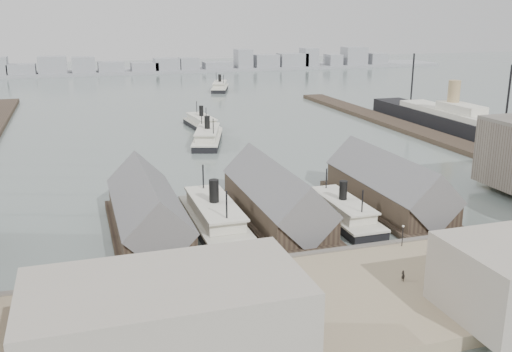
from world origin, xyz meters
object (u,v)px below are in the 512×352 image
object	(u,v)px
ferry_docked_west	(215,217)
horse_cart_left	(84,312)
horse_cart_center	(252,301)
ocean_steamer	(452,120)

from	to	relation	value
ferry_docked_west	horse_cart_left	world-z (taller)	ferry_docked_west
ferry_docked_west	horse_cart_center	distance (m)	35.72
ocean_steamer	horse_cart_center	world-z (taller)	ocean_steamer
horse_cart_left	horse_cart_center	xyz separation A→B (m)	(22.29, -3.71, -0.04)
ferry_docked_west	horse_cart_center	world-z (taller)	ferry_docked_west
horse_cart_left	horse_cart_center	distance (m)	22.59
ferry_docked_west	ocean_steamer	distance (m)	125.58
ferry_docked_west	horse_cart_left	bearing A→B (deg)	-128.77
ferry_docked_west	horse_cart_center	bearing A→B (deg)	-95.31
ferry_docked_west	ocean_steamer	world-z (taller)	ocean_steamer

